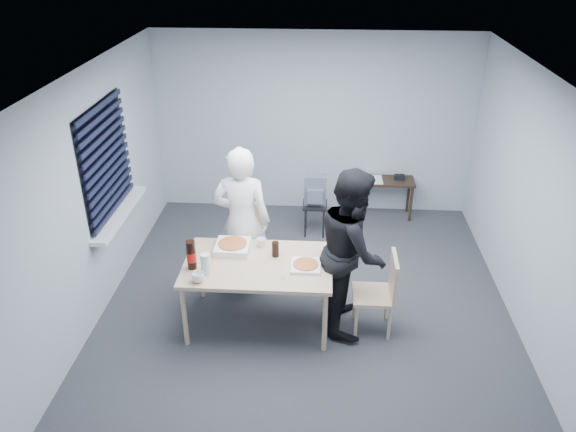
# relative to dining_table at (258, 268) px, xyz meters

# --- Properties ---
(room) EXTENTS (5.00, 5.00, 5.00)m
(room) POSITION_rel_dining_table_xyz_m (-1.70, 0.72, 0.76)
(room) COLOR #28292D
(room) RESTS_ON ground
(dining_table) EXTENTS (1.52, 0.96, 0.74)m
(dining_table) POSITION_rel_dining_table_xyz_m (0.00, 0.00, 0.00)
(dining_table) COLOR #D1AD8C
(dining_table) RESTS_ON ground
(chair_far) EXTENTS (0.42, 0.42, 0.89)m
(chair_far) POSITION_rel_dining_table_xyz_m (-0.25, 0.99, -0.17)
(chair_far) COLOR #D1AD8C
(chair_far) RESTS_ON ground
(chair_right) EXTENTS (0.42, 0.42, 0.89)m
(chair_right) POSITION_rel_dining_table_xyz_m (1.28, -0.05, -0.17)
(chair_right) COLOR #D1AD8C
(chair_right) RESTS_ON ground
(person_white) EXTENTS (0.65, 0.42, 1.77)m
(person_white) POSITION_rel_dining_table_xyz_m (-0.24, 0.61, 0.20)
(person_white) COLOR white
(person_white) RESTS_ON ground
(person_black) EXTENTS (0.47, 0.86, 1.77)m
(person_black) POSITION_rel_dining_table_xyz_m (0.96, 0.08, 0.20)
(person_black) COLOR black
(person_black) RESTS_ON ground
(side_table) EXTENTS (0.86, 0.38, 0.57)m
(side_table) POSITION_rel_dining_table_xyz_m (1.52, 2.60, -0.19)
(side_table) COLOR #2F2016
(side_table) RESTS_ON ground
(stool) EXTENTS (0.33, 0.33, 0.46)m
(stool) POSITION_rel_dining_table_xyz_m (0.55, 1.99, -0.34)
(stool) COLOR black
(stool) RESTS_ON ground
(backpack) EXTENTS (0.30, 0.22, 0.41)m
(backpack) POSITION_rel_dining_table_xyz_m (0.55, 1.98, -0.02)
(backpack) COLOR slate
(backpack) RESTS_ON stool
(pizza_box_a) EXTENTS (0.36, 0.36, 0.09)m
(pizza_box_a) POSITION_rel_dining_table_xyz_m (-0.30, 0.24, 0.10)
(pizza_box_a) COLOR white
(pizza_box_a) RESTS_ON dining_table
(pizza_box_b) EXTENTS (0.30, 0.30, 0.04)m
(pizza_box_b) POSITION_rel_dining_table_xyz_m (0.49, -0.05, 0.08)
(pizza_box_b) COLOR white
(pizza_box_b) RESTS_ON dining_table
(mug_a) EXTENTS (0.17, 0.17, 0.10)m
(mug_a) POSITION_rel_dining_table_xyz_m (-0.54, -0.37, 0.11)
(mug_a) COLOR white
(mug_a) RESTS_ON dining_table
(mug_b) EXTENTS (0.10, 0.10, 0.09)m
(mug_b) POSITION_rel_dining_table_xyz_m (-0.00, 0.34, 0.11)
(mug_b) COLOR white
(mug_b) RESTS_ON dining_table
(cola_glass) EXTENTS (0.10, 0.10, 0.16)m
(cola_glass) POSITION_rel_dining_table_xyz_m (0.17, 0.15, 0.14)
(cola_glass) COLOR black
(cola_glass) RESTS_ON dining_table
(soda_bottle) EXTENTS (0.10, 0.10, 0.31)m
(soda_bottle) POSITION_rel_dining_table_xyz_m (-0.65, -0.13, 0.21)
(soda_bottle) COLOR black
(soda_bottle) RESTS_ON dining_table
(plastic_cups) EXTENTS (0.12, 0.12, 0.22)m
(plastic_cups) POSITION_rel_dining_table_xyz_m (-0.49, -0.22, 0.17)
(plastic_cups) COLOR silver
(plastic_cups) RESTS_ON dining_table
(rubber_band) EXTENTS (0.06, 0.06, 0.00)m
(rubber_band) POSITION_rel_dining_table_xyz_m (0.28, -0.26, 0.06)
(rubber_band) COLOR red
(rubber_band) RESTS_ON dining_table
(papers) EXTENTS (0.33, 0.39, 0.01)m
(papers) POSITION_rel_dining_table_xyz_m (1.37, 2.59, -0.11)
(papers) COLOR white
(papers) RESTS_ON side_table
(black_box) EXTENTS (0.16, 0.14, 0.06)m
(black_box) POSITION_rel_dining_table_xyz_m (1.74, 2.64, -0.08)
(black_box) COLOR black
(black_box) RESTS_ON side_table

